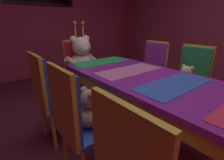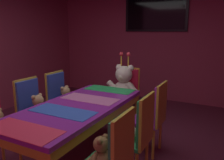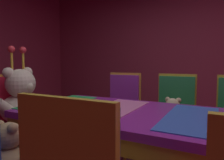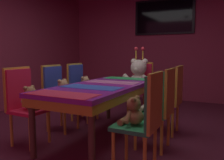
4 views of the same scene
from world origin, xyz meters
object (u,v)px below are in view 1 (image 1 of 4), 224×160
Objects in this scene: chair_left_1 at (74,116)px; chair_left_2 at (47,91)px; teddy_right_1 at (185,78)px; throne_chair at (78,63)px; chair_right_1 at (191,75)px; banquet_table at (148,85)px; teddy_left_1 at (91,110)px; teddy_left_2 at (61,88)px; king_teddy_bear at (82,57)px; chair_right_2 at (152,66)px.

chair_left_2 is (-0.00, 0.60, 0.00)m from chair_left_1.
teddy_right_1 is 1.72m from throne_chair.
throne_chair is at bearing -61.96° from chair_right_1.
banquet_table is 5.93× the size of teddy_left_1.
teddy_left_1 is 1.51m from chair_right_1.
teddy_left_1 reaches higher than teddy_left_2.
chair_left_1 and throne_chair have the same top height.
throne_chair is (-0.69, 1.57, 0.01)m from teddy_right_1.
chair_left_1 is 2.89× the size of teddy_left_1.
chair_left_2 is 1.20× the size of king_teddy_bear.
teddy_left_2 is 0.33× the size of chair_right_1.
throne_chair is at bearing 48.39° from chair_left_2.
chair_left_1 and chair_right_2 have the same top height.
banquet_table is 0.68m from teddy_left_1.
teddy_left_1 is at bearing -89.82° from teddy_left_2.
banquet_table is 2.05× the size of chair_right_2.
chair_left_2 is at bearing -47.26° from king_teddy_bear.
king_teddy_bear reaches higher than throne_chair.
banquet_table is 6.15× the size of teddy_left_2.
teddy_left_1 reaches higher than banquet_table.
chair_right_2 is 1.14m from king_teddy_bear.
teddy_left_1 is 0.60m from teddy_left_2.
teddy_left_2 is (0.15, 0.00, -0.01)m from chair_left_2.
chair_right_2 is at bearing -101.63° from teddy_right_1.
throne_chair is at bearing 66.15° from teddy_left_1.
throne_chair is at bearing 61.72° from chair_left_1.
chair_left_1 reaches higher than teddy_left_1.
chair_right_2 reaches higher than teddy_right_1.
teddy_left_2 is at bearing -0.78° from chair_right_2.
chair_right_2 is (-0.02, 0.63, 0.00)m from chair_right_1.
chair_left_2 is 3.00× the size of teddy_left_2.
teddy_left_1 is 0.35× the size of chair_right_2.
chair_left_1 reaches higher than teddy_left_2.
chair_left_1 and chair_right_1 have the same top height.
chair_left_2 is (-0.15, 0.60, 0.00)m from teddy_left_1.
chair_right_2 is 1.00× the size of throne_chair.
chair_left_1 is at bearing -180.00° from teddy_left_1.
chair_right_1 is (0.84, -0.03, -0.06)m from banquet_table.
throne_chair is at bearing 180.00° from king_teddy_bear.
chair_right_2 is at bearing 19.47° from chair_left_1.
chair_right_2 is 1.25m from throne_chair.
chair_right_1 is at bearing -1.85° from banquet_table.
teddy_left_2 reaches higher than teddy_right_1.
chair_left_2 is at bearing -21.27° from chair_right_1.
teddy_right_1 is (1.51, -0.65, -0.01)m from chair_left_2.
teddy_left_1 is 0.35× the size of chair_right_1.
banquet_table is at bearing -42.44° from teddy_left_2.
chair_right_2 reaches higher than teddy_left_2.
chair_left_1 is 1.20× the size of king_teddy_bear.
teddy_left_1 is 1.60m from chair_right_2.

